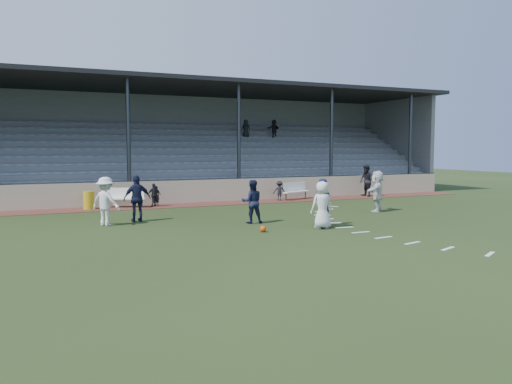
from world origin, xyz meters
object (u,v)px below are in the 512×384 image
bench_left (124,196)px  football (263,229)px  player_white_lead (322,205)px  trash_bin (89,200)px  player_navy_lead (324,202)px  bench_right (295,189)px  official (366,181)px

bench_left → football: size_ratio=8.91×
player_white_lead → trash_bin: bearing=-48.4°
football → player_white_lead: 2.39m
player_navy_lead → bench_left: bearing=100.6°
bench_right → official: bearing=-25.2°
trash_bin → bench_left: bearing=2.7°
bench_right → player_navy_lead: bearing=-133.7°
bench_left → trash_bin: 1.65m
football → player_white_lead: (2.27, -0.16, 0.75)m
bench_right → trash_bin: size_ratio=2.37×
trash_bin → official: official is taller
bench_left → trash_bin: bench_left is taller
bench_left → player_white_lead: player_white_lead is taller
trash_bin → football: bearing=-62.0°
bench_left → player_white_lead: bearing=-34.9°
bench_left → player_white_lead: (5.49, -9.41, 0.27)m
bench_right → player_white_lead: 10.28m
player_white_lead → official: bearing=-129.1°
bench_left → football: bearing=-46.0°
bench_right → football: bench_right is taller
football → player_navy_lead: bearing=6.5°
football → bench_right: bearing=56.1°
bench_left → bench_right: bearing=25.2°
bench_right → bench_left: bearing=158.6°
player_white_lead → player_navy_lead: bearing=-123.8°
player_white_lead → official: official is taller
bench_right → official: 4.70m
bench_right → football: 11.23m
player_white_lead → player_navy_lead: (0.36, 0.46, 0.03)m
bench_left → trash_bin: size_ratio=2.34×
bench_right → football: bearing=-145.7°
bench_left → bench_right: size_ratio=0.99×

